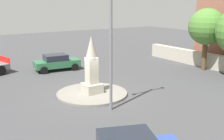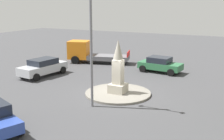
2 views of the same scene
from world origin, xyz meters
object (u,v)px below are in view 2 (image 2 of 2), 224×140
Objects in this scene: car_green_far_side at (160,64)px; car_silver_parked_right at (43,67)px; monument at (118,70)px; streetlamp at (91,31)px; truck_orange_passing at (89,53)px.

car_green_far_side is 0.87× the size of car_silver_parked_right.
streetlamp is (0.41, 2.86, 2.92)m from monument.
streetlamp is 11.15m from car_green_far_side.
car_silver_parked_right is 6.68m from truck_orange_passing.
streetlamp is 1.92× the size of car_green_far_side.
truck_orange_passing is at bearing -58.45° from streetlamp.
streetlamp is at bearing 83.90° from car_green_far_side.
car_silver_parked_right is at bearing 33.56° from car_green_far_side.
car_green_far_side is 0.61× the size of truck_orange_passing.
truck_orange_passing reaches higher than car_silver_parked_right.
monument is at bearing 131.07° from truck_orange_passing.
truck_orange_passing is (7.32, -8.40, -0.62)m from monument.
truck_orange_passing is (8.02, -0.86, 0.34)m from car_green_far_side.
streetlamp reaches higher than car_silver_parked_right.
monument is at bearing 167.61° from car_silver_parked_right.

